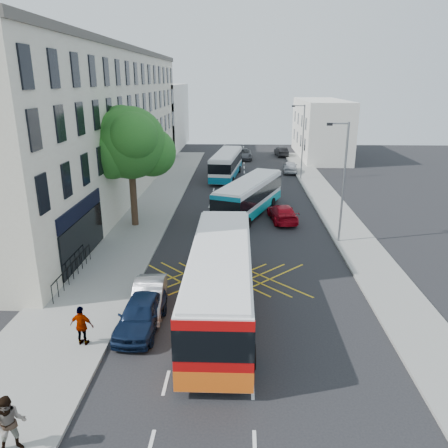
# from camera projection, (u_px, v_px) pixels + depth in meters

# --- Properties ---
(ground) EXTENTS (120.00, 120.00, 0.00)m
(ground) POSITION_uv_depth(u_px,v_px,m) (251.00, 339.00, 18.89)
(ground) COLOR black
(ground) RESTS_ON ground
(pavement_left) EXTENTS (5.00, 70.00, 0.15)m
(pavement_left) POSITION_uv_depth(u_px,v_px,m) (135.00, 225.00, 33.40)
(pavement_left) COLOR gray
(pavement_left) RESTS_ON ground
(pavement_right) EXTENTS (3.00, 70.00, 0.15)m
(pavement_right) POSITION_uv_depth(u_px,v_px,m) (346.00, 228.00, 32.84)
(pavement_right) COLOR gray
(pavement_right) RESTS_ON ground
(terrace_main) EXTENTS (8.30, 45.00, 13.50)m
(terrace_main) POSITION_uv_depth(u_px,v_px,m) (96.00, 124.00, 40.49)
(terrace_main) COLOR beige
(terrace_main) RESTS_ON ground
(terrace_far) EXTENTS (8.00, 20.00, 10.00)m
(terrace_far) POSITION_uv_depth(u_px,v_px,m) (157.00, 117.00, 69.99)
(terrace_far) COLOR silver
(terrace_far) RESTS_ON ground
(building_right) EXTENTS (6.00, 18.00, 8.00)m
(building_right) POSITION_uv_depth(u_px,v_px,m) (320.00, 129.00, 62.79)
(building_right) COLOR silver
(building_right) RESTS_ON ground
(street_tree) EXTENTS (6.30, 5.70, 8.80)m
(street_tree) POSITION_uv_depth(u_px,v_px,m) (130.00, 144.00, 31.41)
(street_tree) COLOR #382619
(street_tree) RESTS_ON pavement_left
(lamp_near) EXTENTS (1.45, 0.15, 8.00)m
(lamp_near) POSITION_uv_depth(u_px,v_px,m) (343.00, 177.00, 28.61)
(lamp_near) COLOR slate
(lamp_near) RESTS_ON pavement_right
(lamp_far) EXTENTS (1.45, 0.15, 8.00)m
(lamp_far) POSITION_uv_depth(u_px,v_px,m) (302.00, 138.00, 47.58)
(lamp_far) COLOR slate
(lamp_far) RESTS_ON pavement_right
(railings) EXTENTS (0.08, 5.60, 1.14)m
(railings) POSITION_uv_depth(u_px,v_px,m) (73.00, 270.00, 24.03)
(railings) COLOR black
(railings) RESTS_ON pavement_left
(bus_near) EXTENTS (3.05, 12.06, 3.39)m
(bus_near) POSITION_uv_depth(u_px,v_px,m) (221.00, 281.00, 20.30)
(bus_near) COLOR silver
(bus_near) RESTS_ON ground
(bus_mid) EXTENTS (5.98, 10.54, 2.92)m
(bus_mid) POSITION_uv_depth(u_px,v_px,m) (249.00, 196.00, 35.91)
(bus_mid) COLOR silver
(bus_mid) RESTS_ON ground
(bus_far) EXTENTS (3.55, 10.56, 2.91)m
(bus_far) POSITION_uv_depth(u_px,v_px,m) (226.00, 164.00, 49.68)
(bus_far) COLOR silver
(bus_far) RESTS_ON ground
(motorbike) EXTENTS (0.67, 2.27, 2.01)m
(motorbike) POSITION_uv_depth(u_px,v_px,m) (218.00, 349.00, 16.57)
(motorbike) COLOR black
(motorbike) RESTS_ON ground
(parked_car_blue) EXTENTS (1.94, 4.41, 1.48)m
(parked_car_blue) POSITION_uv_depth(u_px,v_px,m) (141.00, 314.00, 19.48)
(parked_car_blue) COLOR #0D1934
(parked_car_blue) RESTS_ON ground
(parked_car_silver) EXTENTS (1.74, 4.22, 1.36)m
(parked_car_silver) POSITION_uv_depth(u_px,v_px,m) (149.00, 297.00, 21.13)
(parked_car_silver) COLOR #929399
(parked_car_silver) RESTS_ON ground
(red_hatchback) EXTENTS (2.39, 4.75, 1.32)m
(red_hatchback) POSITION_uv_depth(u_px,v_px,m) (282.00, 213.00, 34.49)
(red_hatchback) COLOR #A30715
(red_hatchback) RESTS_ON ground
(distant_car_grey) EXTENTS (2.53, 5.29, 1.46)m
(distant_car_grey) POSITION_uv_depth(u_px,v_px,m) (243.00, 154.00, 61.47)
(distant_car_grey) COLOR #43454B
(distant_car_grey) RESTS_ON ground
(distant_car_silver) EXTENTS (1.97, 4.22, 1.40)m
(distant_car_silver) POSITION_uv_depth(u_px,v_px,m) (290.00, 167.00, 52.50)
(distant_car_silver) COLOR #B5B8BE
(distant_car_silver) RESTS_ON ground
(distant_car_dark) EXTENTS (1.88, 4.21, 1.34)m
(distant_car_dark) POSITION_uv_depth(u_px,v_px,m) (281.00, 152.00, 63.90)
(distant_car_dark) COLOR black
(distant_car_dark) RESTS_ON ground
(pedestrian_near) EXTENTS (1.13, 1.03, 1.89)m
(pedestrian_near) POSITION_uv_depth(u_px,v_px,m) (10.00, 425.00, 12.74)
(pedestrian_near) COLOR gray
(pedestrian_near) RESTS_ON pavement_left
(pedestrian_far) EXTENTS (1.07, 0.57, 1.75)m
(pedestrian_far) POSITION_uv_depth(u_px,v_px,m) (82.00, 326.00, 18.00)
(pedestrian_far) COLOR gray
(pedestrian_far) RESTS_ON pavement_left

